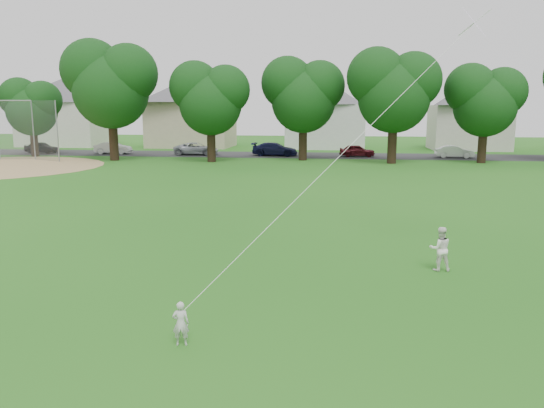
# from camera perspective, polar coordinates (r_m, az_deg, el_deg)

# --- Properties ---
(ground) EXTENTS (160.00, 160.00, 0.00)m
(ground) POSITION_cam_1_polar(r_m,az_deg,el_deg) (11.56, -2.57, -13.05)
(ground) COLOR #1B5814
(ground) RESTS_ON ground
(street) EXTENTS (90.00, 7.00, 0.01)m
(street) POSITION_cam_1_polar(r_m,az_deg,el_deg) (52.68, 5.39, 5.23)
(street) COLOR #2D2D30
(street) RESTS_ON ground
(toddler) EXTENTS (0.36, 0.28, 0.90)m
(toddler) POSITION_cam_1_polar(r_m,az_deg,el_deg) (10.70, -9.79, -12.55)
(toddler) COLOR beige
(toddler) RESTS_ON ground
(older_boy) EXTENTS (0.67, 0.55, 1.27)m
(older_boy) POSITION_cam_1_polar(r_m,az_deg,el_deg) (15.85, 17.63, -4.61)
(older_boy) COLOR white
(older_boy) RESTS_ON ground
(kite) EXTENTS (3.96, 4.51, 12.22)m
(kite) POSITION_cam_1_polar(r_m,az_deg,el_deg) (13.31, 9.32, 7.11)
(kite) COLOR white
(kite) RESTS_ON ground
(tree_row) EXTENTS (81.44, 9.70, 10.83)m
(tree_row) POSITION_cam_1_polar(r_m,az_deg,el_deg) (46.15, 8.35, 12.18)
(tree_row) COLOR black
(tree_row) RESTS_ON ground
(parked_cars) EXTENTS (44.90, 2.24, 1.29)m
(parked_cars) POSITION_cam_1_polar(r_m,az_deg,el_deg) (52.75, -4.59, 5.91)
(parked_cars) COLOR black
(parked_cars) RESTS_ON ground
(house_row) EXTENTS (77.54, 14.01, 9.66)m
(house_row) POSITION_cam_1_polar(r_m,az_deg,el_deg) (62.61, 3.47, 10.52)
(house_row) COLOR silver
(house_row) RESTS_ON ground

